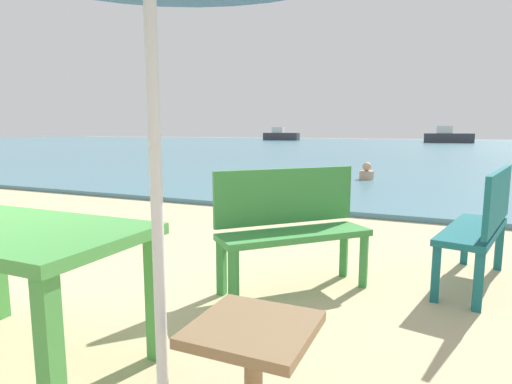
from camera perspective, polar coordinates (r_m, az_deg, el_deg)
sea_water at (r=31.14m, az=20.97°, el=5.58°), size 120.00×50.00×0.08m
picnic_table_green at (r=2.57m, az=-29.84°, el=-6.38°), size 1.40×0.80×0.76m
side_table_wood at (r=1.74m, az=-0.35°, el=-22.77°), size 0.44×0.44×0.54m
bench_teal_center at (r=3.83m, az=28.17°, el=-3.38°), size 0.61×1.25×0.95m
bench_green_left at (r=3.35m, az=4.68°, el=-3.95°), size 1.09×1.11×0.95m
swimmer_person at (r=10.47m, az=14.62°, el=2.53°), size 0.34×0.34×0.41m
boat_sailboat at (r=41.97m, az=24.35°, el=6.76°), size 4.10×1.12×1.49m
boat_cargo_ship at (r=48.01m, az=3.34°, el=7.57°), size 3.99×1.09×1.45m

